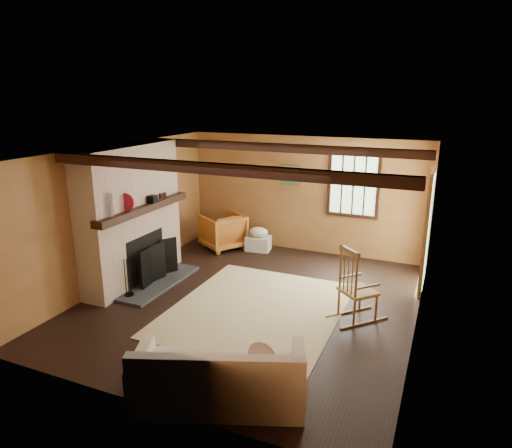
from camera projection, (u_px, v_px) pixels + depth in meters
The scene contains 10 objects.
ground at pixel (251, 302), 7.33m from camera, with size 5.50×5.50×0.00m, color black.
room_envelope at pixel (270, 200), 7.02m from camera, with size 5.02×5.52×2.44m.
fireplace at pixel (133, 221), 7.86m from camera, with size 1.02×2.30×2.40m.
rug at pixel (257, 309), 7.07m from camera, with size 2.50×3.00×0.01m, color tan.
rocking_chair at pixel (356, 289), 6.64m from camera, with size 0.87×0.89×1.13m.
sofa at pixel (220, 381), 4.87m from camera, with size 2.00×1.41×0.74m.
firewood_pile at pixel (214, 238), 10.15m from camera, with size 0.67×0.12×0.24m.
laundry_basket at pixel (258, 243), 9.68m from camera, with size 0.50×0.38×0.30m, color silver.
basket_pillow at pixel (258, 232), 9.61m from camera, with size 0.41×0.33×0.20m, color white.
armchair at pixel (223, 231), 9.77m from camera, with size 0.80×0.83×0.75m, color #BF6026.
Camera 1 is at (2.72, -6.12, 3.23)m, focal length 32.00 mm.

